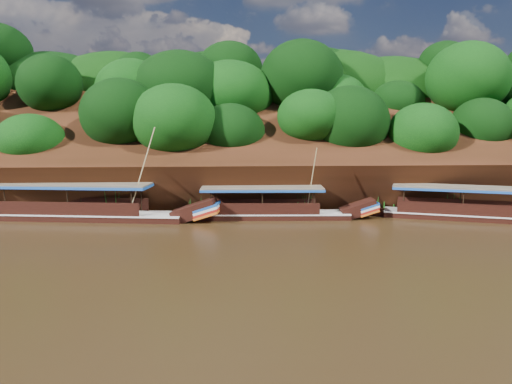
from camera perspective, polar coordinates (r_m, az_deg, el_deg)
ground at (r=28.50m, az=4.82°, el=-6.07°), size 160.00×160.00×0.00m
riverbank at (r=50.47m, az=1.24°, el=2.45°), size 120.00×30.06×19.40m
boat_0 at (r=38.66m, az=24.61°, el=-2.18°), size 14.19×6.68×5.36m
boat_1 at (r=35.92m, az=2.89°, el=-2.19°), size 13.21×2.72×5.54m
boat_2 at (r=37.03m, az=-17.59°, el=-2.15°), size 16.55×4.36×7.00m
reeds at (r=37.24m, az=-2.11°, el=-1.25°), size 51.00×2.31×2.12m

